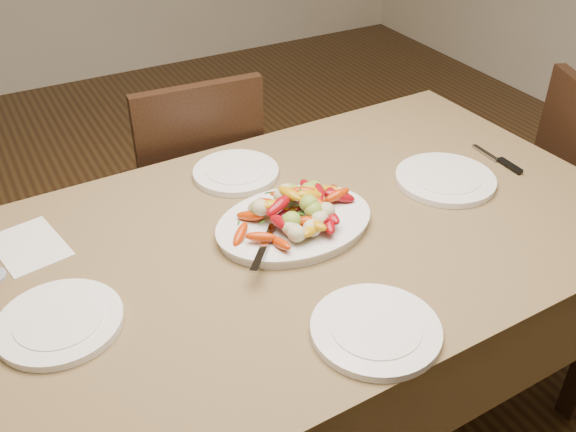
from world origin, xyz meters
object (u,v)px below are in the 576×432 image
(serving_platter, at_px, (294,225))
(plate_left, at_px, (60,323))
(plate_near, at_px, (376,330))
(chair_far, at_px, (190,188))
(plate_far, at_px, (236,173))
(dining_table, at_px, (288,342))
(plate_right, at_px, (445,179))

(serving_platter, height_order, plate_left, serving_platter)
(plate_near, bearing_deg, chair_far, 89.06)
(chair_far, distance_m, plate_far, 0.52)
(dining_table, relative_size, chair_far, 1.94)
(plate_left, xyz_separation_m, plate_far, (0.59, 0.39, 0.00))
(plate_near, bearing_deg, plate_right, 37.33)
(serving_platter, distance_m, plate_right, 0.49)
(plate_far, bearing_deg, plate_right, -32.39)
(serving_platter, xyz_separation_m, plate_left, (-0.61, -0.07, -0.00))
(dining_table, distance_m, plate_far, 0.51)
(dining_table, xyz_separation_m, plate_right, (0.52, 0.01, 0.39))
(plate_left, xyz_separation_m, plate_right, (1.10, 0.06, 0.00))
(plate_left, distance_m, plate_right, 1.10)
(chair_far, relative_size, serving_platter, 2.33)
(dining_table, distance_m, plate_left, 0.70)
(dining_table, distance_m, plate_right, 0.65)
(plate_left, height_order, plate_far, same)
(dining_table, bearing_deg, plate_right, 1.38)
(serving_platter, bearing_deg, chair_far, 91.14)
(serving_platter, distance_m, plate_far, 0.32)
(plate_far, height_order, plate_near, same)
(chair_far, xyz_separation_m, plate_left, (-0.59, -0.82, 0.29))
(plate_far, bearing_deg, plate_near, -91.28)
(plate_left, relative_size, plate_right, 0.94)
(serving_platter, bearing_deg, dining_table, -146.20)
(chair_far, bearing_deg, plate_left, 57.92)
(plate_left, height_order, plate_right, same)
(plate_right, bearing_deg, plate_near, -142.67)
(dining_table, xyz_separation_m, plate_near, (-0.00, -0.39, 0.39))
(chair_far, xyz_separation_m, plate_near, (-0.02, -1.16, 0.29))
(chair_far, relative_size, plate_near, 3.45)
(dining_table, relative_size, plate_near, 6.69)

